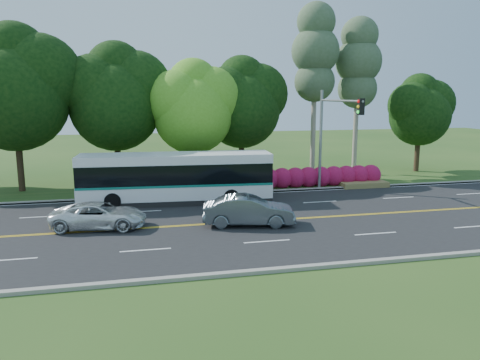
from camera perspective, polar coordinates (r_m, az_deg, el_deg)
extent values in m
plane|color=#294C19|center=(25.14, 2.18, -5.06)|extent=(120.00, 120.00, 0.00)
cube|color=black|center=(25.13, 2.18, -5.03)|extent=(60.00, 14.00, 0.02)
cube|color=gray|center=(31.88, -1.15, -1.59)|extent=(60.00, 0.30, 0.15)
cube|color=gray|center=(18.64, 7.98, -10.50)|extent=(60.00, 0.30, 0.15)
cube|color=#294C19|center=(33.66, -1.79, -1.00)|extent=(60.00, 4.00, 0.10)
cube|color=gold|center=(25.06, 2.23, -5.06)|extent=(57.00, 0.10, 0.00)
cube|color=gold|center=(25.21, 2.13, -4.96)|extent=(57.00, 0.10, 0.00)
cube|color=silver|center=(21.61, -26.35, -8.70)|extent=(2.20, 0.12, 0.00)
cube|color=silver|center=(20.98, -11.44, -8.36)|extent=(2.20, 0.12, 0.00)
cube|color=silver|center=(21.77, 3.31, -7.47)|extent=(2.20, 0.12, 0.00)
cube|color=silver|center=(23.84, 16.19, -6.28)|extent=(2.20, 0.12, 0.00)
cube|color=silver|center=(26.89, 26.54, -5.09)|extent=(2.20, 0.12, 0.00)
cube|color=silver|center=(28.19, -23.12, -4.15)|extent=(2.20, 0.12, 0.00)
cube|color=silver|center=(27.71, -11.85, -3.77)|extent=(2.20, 0.12, 0.00)
cube|color=silver|center=(28.31, -0.64, -3.24)|extent=(2.20, 0.12, 0.00)
cube|color=silver|center=(29.93, 9.72, -2.64)|extent=(2.20, 0.12, 0.00)
cube|color=silver|center=(32.41, 18.75, -2.05)|extent=(2.20, 0.12, 0.00)
cube|color=silver|center=(35.58, 26.33, -1.51)|extent=(2.20, 0.12, 0.00)
cube|color=silver|center=(31.61, -1.04, -1.79)|extent=(57.00, 0.12, 0.00)
cube|color=silver|center=(18.92, 7.65, -10.34)|extent=(57.00, 0.12, 0.00)
cylinder|color=black|center=(35.55, -25.23, 1.78)|extent=(0.44, 0.44, 3.96)
sphere|color=black|center=(35.24, -25.80, 9.03)|extent=(7.20, 7.20, 7.20)
sphere|color=black|center=(35.24, -23.26, 11.56)|extent=(5.76, 5.76, 5.76)
sphere|color=black|center=(35.69, -25.84, 13.38)|extent=(4.68, 4.68, 4.68)
cylinder|color=black|center=(35.75, -14.64, 2.19)|extent=(0.44, 0.44, 3.60)
sphere|color=black|center=(35.42, -14.95, 8.78)|extent=(6.60, 6.60, 6.60)
sphere|color=black|center=(35.70, -12.61, 11.01)|extent=(5.28, 5.28, 5.28)
sphere|color=black|center=(35.28, -17.23, 10.54)|extent=(4.95, 4.95, 4.95)
sphere|color=black|center=(35.85, -14.95, 12.75)|extent=(4.29, 4.29, 4.29)
cylinder|color=black|center=(35.03, -5.65, 2.01)|extent=(0.44, 0.44, 3.24)
sphere|color=#559A1F|center=(34.69, -5.76, 7.99)|extent=(5.80, 5.80, 5.80)
sphere|color=#559A1F|center=(35.15, -3.71, 9.94)|extent=(4.64, 4.64, 4.64)
sphere|color=#559A1F|center=(34.34, -7.69, 9.62)|extent=(4.35, 4.35, 4.35)
sphere|color=#559A1F|center=(35.08, -5.74, 11.57)|extent=(3.77, 3.77, 3.77)
cylinder|color=black|center=(37.18, 0.18, 2.69)|extent=(0.44, 0.44, 3.42)
sphere|color=black|center=(36.86, 0.19, 8.57)|extent=(6.00, 6.00, 6.00)
sphere|color=black|center=(37.46, 2.13, 10.42)|extent=(4.80, 4.80, 4.80)
sphere|color=black|center=(36.39, -1.61, 10.19)|extent=(4.50, 4.50, 4.50)
sphere|color=black|center=(37.27, 0.20, 12.05)|extent=(3.90, 3.90, 3.90)
cylinder|color=gray|center=(38.68, 8.96, 7.61)|extent=(0.40, 0.40, 9.80)
sphere|color=#415837|center=(38.66, 9.08, 11.76)|extent=(3.23, 3.23, 3.23)
sphere|color=#415837|center=(38.79, 9.18, 15.27)|extent=(3.80, 3.80, 3.80)
sphere|color=#415837|center=(39.05, 9.28, 18.55)|extent=(3.04, 3.04, 3.04)
cylinder|color=gray|center=(40.80, 13.95, 7.08)|extent=(0.40, 0.40, 9.10)
sphere|color=#415837|center=(40.74, 14.11, 10.73)|extent=(3.23, 3.23, 3.23)
sphere|color=#415837|center=(40.83, 14.25, 13.83)|extent=(3.80, 3.80, 3.80)
sphere|color=#415837|center=(41.02, 14.38, 16.72)|extent=(3.04, 3.04, 3.04)
cylinder|color=black|center=(44.07, 20.77, 2.99)|extent=(0.44, 0.44, 3.06)
sphere|color=black|center=(43.81, 21.05, 7.33)|extent=(5.20, 5.20, 5.20)
sphere|color=black|center=(44.68, 22.19, 8.64)|extent=(4.16, 4.16, 4.16)
sphere|color=black|center=(43.04, 20.12, 8.56)|extent=(3.90, 3.90, 3.90)
sphere|color=black|center=(44.16, 21.04, 9.89)|extent=(3.38, 3.38, 3.38)
sphere|color=maroon|center=(33.47, 3.52, 0.14)|extent=(1.50, 1.50, 1.50)
sphere|color=maroon|center=(33.76, 5.14, 0.21)|extent=(1.50, 1.50, 1.50)
sphere|color=maroon|center=(34.08, 6.74, 0.28)|extent=(1.50, 1.50, 1.50)
sphere|color=maroon|center=(34.42, 8.31, 0.34)|extent=(1.50, 1.50, 1.50)
sphere|color=maroon|center=(34.80, 9.85, 0.40)|extent=(1.50, 1.50, 1.50)
sphere|color=maroon|center=(35.19, 11.35, 0.46)|extent=(1.50, 1.50, 1.50)
sphere|color=maroon|center=(35.61, 12.82, 0.52)|extent=(1.50, 1.50, 1.50)
sphere|color=maroon|center=(36.05, 14.25, 0.58)|extent=(1.50, 1.50, 1.50)
sphere|color=maroon|center=(36.51, 15.65, 0.64)|extent=(1.50, 1.50, 1.50)
cube|color=olive|center=(35.45, 14.80, -0.51)|extent=(3.50, 1.40, 0.40)
cylinder|color=gray|center=(33.41, 9.79, 4.76)|extent=(0.20, 0.20, 7.00)
cylinder|color=gray|center=(30.52, 12.14, 9.43)|extent=(0.14, 6.00, 0.14)
cube|color=black|center=(28.01, 14.55, 8.65)|extent=(0.32, 0.28, 0.95)
sphere|color=red|center=(27.92, 14.26, 9.27)|extent=(0.18, 0.18, 0.18)
sphere|color=yellow|center=(27.93, 14.24, 8.66)|extent=(0.18, 0.18, 0.18)
sphere|color=#19D833|center=(27.94, 14.21, 8.04)|extent=(0.18, 0.18, 0.18)
cube|color=white|center=(29.44, -7.75, -1.15)|extent=(11.91, 3.29, 0.97)
cube|color=black|center=(29.24, -7.81, 0.95)|extent=(11.86, 3.33, 1.22)
cube|color=white|center=(29.11, -7.85, 2.66)|extent=(11.91, 3.29, 0.55)
cube|color=#0C6F5F|center=(29.35, -7.77, -0.34)|extent=(11.86, 3.34, 0.14)
cube|color=black|center=(29.70, -19.17, 0.79)|extent=(0.22, 2.30, 1.67)
cube|color=#19E54C|center=(29.56, -19.26, 2.59)|extent=(0.15, 1.50, 0.22)
cube|color=black|center=(29.57, -7.72, -2.40)|extent=(11.90, 3.19, 0.34)
cylinder|color=black|center=(28.54, -15.27, -2.49)|extent=(1.00, 0.34, 0.98)
cylinder|color=black|center=(30.82, -14.81, -1.53)|extent=(1.00, 0.34, 0.98)
cylinder|color=black|center=(28.61, -1.07, -2.09)|extent=(1.00, 0.34, 0.98)
cylinder|color=black|center=(30.89, -1.67, -1.16)|extent=(1.00, 0.34, 0.98)
imported|color=slate|center=(24.16, 1.08, -3.74)|extent=(4.93, 2.55, 1.55)
imported|color=white|center=(24.71, -16.79, -4.16)|extent=(4.97, 2.84, 1.31)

